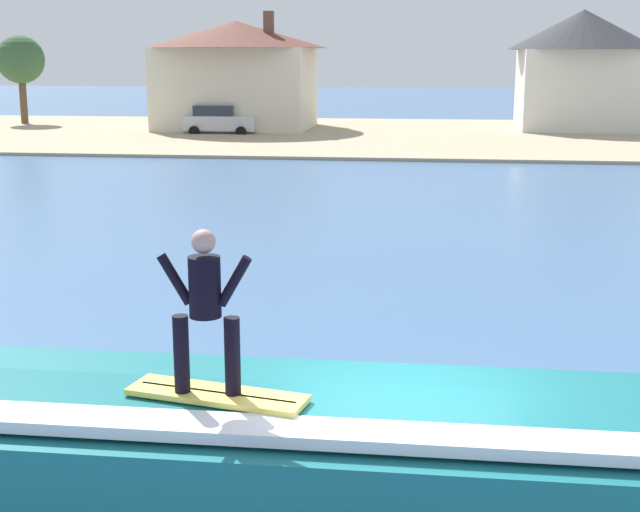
{
  "coord_description": "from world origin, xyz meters",
  "views": [
    {
      "loc": [
        0.22,
        -9.06,
        4.89
      ],
      "look_at": [
        -1.5,
        4.47,
        1.78
      ],
      "focal_mm": 49.67,
      "sensor_mm": 36.0,
      "label": 1
    }
  ],
  "objects_px": {
    "surfer": "(205,304)",
    "surfboard": "(217,395)",
    "wave_crest": "(261,459)",
    "car_near_shore": "(220,120)",
    "house_gabled_white": "(581,63)",
    "tree_short_bushy": "(20,60)",
    "house_with_chimney": "(237,69)"
  },
  "relations": [
    {
      "from": "wave_crest",
      "to": "surfboard",
      "type": "height_order",
      "value": "surfboard"
    },
    {
      "from": "house_with_chimney",
      "to": "car_near_shore",
      "type": "bearing_deg",
      "value": -94.79
    },
    {
      "from": "wave_crest",
      "to": "tree_short_bushy",
      "type": "xyz_separation_m",
      "value": [
        -26.95,
        51.42,
        3.81
      ]
    },
    {
      "from": "wave_crest",
      "to": "house_with_chimney",
      "type": "xyz_separation_m",
      "value": [
        -11.13,
        49.34,
        3.26
      ]
    },
    {
      "from": "surfboard",
      "to": "surfer",
      "type": "height_order",
      "value": "surfer"
    },
    {
      "from": "surfer",
      "to": "surfboard",
      "type": "bearing_deg",
      "value": 19.58
    },
    {
      "from": "surfboard",
      "to": "house_with_chimney",
      "type": "bearing_deg",
      "value": 102.22
    },
    {
      "from": "wave_crest",
      "to": "house_gabled_white",
      "type": "xyz_separation_m",
      "value": [
        11.05,
        51.19,
        3.66
      ]
    },
    {
      "from": "wave_crest",
      "to": "house_gabled_white",
      "type": "height_order",
      "value": "house_gabled_white"
    },
    {
      "from": "wave_crest",
      "to": "car_near_shore",
      "type": "bearing_deg",
      "value": 104.06
    },
    {
      "from": "wave_crest",
      "to": "house_with_chimney",
      "type": "bearing_deg",
      "value": 102.71
    },
    {
      "from": "wave_crest",
      "to": "surfer",
      "type": "relative_size",
      "value": 6.49
    },
    {
      "from": "house_with_chimney",
      "to": "house_gabled_white",
      "type": "relative_size",
      "value": 1.26
    },
    {
      "from": "house_with_chimney",
      "to": "surfboard",
      "type": "bearing_deg",
      "value": -77.78
    },
    {
      "from": "house_with_chimney",
      "to": "tree_short_bushy",
      "type": "xyz_separation_m",
      "value": [
        -15.82,
        2.09,
        0.54
      ]
    },
    {
      "from": "wave_crest",
      "to": "surfer",
      "type": "height_order",
      "value": "surfer"
    },
    {
      "from": "wave_crest",
      "to": "car_near_shore",
      "type": "relative_size",
      "value": 2.43
    },
    {
      "from": "wave_crest",
      "to": "house_with_chimney",
      "type": "height_order",
      "value": "house_with_chimney"
    },
    {
      "from": "house_gabled_white",
      "to": "house_with_chimney",
      "type": "bearing_deg",
      "value": -175.21
    },
    {
      "from": "surfboard",
      "to": "car_near_shore",
      "type": "distance_m",
      "value": 47.28
    },
    {
      "from": "wave_crest",
      "to": "surfboard",
      "type": "xyz_separation_m",
      "value": [
        -0.38,
        -0.3,
        0.82
      ]
    },
    {
      "from": "surfer",
      "to": "car_near_shore",
      "type": "relative_size",
      "value": 0.37
    },
    {
      "from": "wave_crest",
      "to": "surfboard",
      "type": "distance_m",
      "value": 0.95
    },
    {
      "from": "surfboard",
      "to": "tree_short_bushy",
      "type": "bearing_deg",
      "value": 117.19
    },
    {
      "from": "tree_short_bushy",
      "to": "house_with_chimney",
      "type": "bearing_deg",
      "value": -7.52
    },
    {
      "from": "surfer",
      "to": "car_near_shore",
      "type": "height_order",
      "value": "surfer"
    },
    {
      "from": "surfboard",
      "to": "car_near_shore",
      "type": "height_order",
      "value": "car_near_shore"
    },
    {
      "from": "wave_crest",
      "to": "surfer",
      "type": "xyz_separation_m",
      "value": [
        -0.46,
        -0.33,
        1.79
      ]
    },
    {
      "from": "car_near_shore",
      "to": "tree_short_bushy",
      "type": "xyz_separation_m",
      "value": [
        -15.51,
        5.76,
        3.56
      ]
    },
    {
      "from": "house_with_chimney",
      "to": "house_gabled_white",
      "type": "distance_m",
      "value": 22.27
    },
    {
      "from": "surfboard",
      "to": "house_gabled_white",
      "type": "bearing_deg",
      "value": 77.48
    },
    {
      "from": "surfer",
      "to": "house_gabled_white",
      "type": "bearing_deg",
      "value": 77.4
    }
  ]
}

